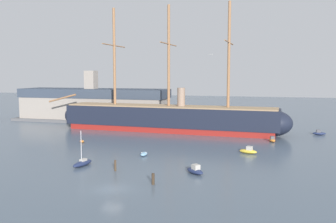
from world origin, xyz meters
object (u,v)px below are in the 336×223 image
(dinghy_mid_left, at_px, (82,141))
(seagull_in_flight, at_px, (210,54))
(motorboat_foreground_right, at_px, (195,170))
(sailboat_distant_centre, at_px, (203,121))
(mooring_piling_left_pair, at_px, (153,179))
(motorboat_mid_right, at_px, (248,151))
(motorboat_far_right, at_px, (319,133))
(mooring_piling_nearest, at_px, (115,166))
(dockside_warehouse_left, at_px, (94,105))
(motorboat_alongside_stern, at_px, (272,140))
(sailboat_foreground_left, at_px, (83,163))
(tall_ship, at_px, (169,118))
(motorboat_far_left, at_px, (110,121))
(dinghy_near_centre, at_px, (144,154))

(dinghy_mid_left, height_order, seagull_in_flight, seagull_in_flight)
(motorboat_foreground_right, relative_size, sailboat_distant_centre, 0.70)
(sailboat_distant_centre, bearing_deg, mooring_piling_left_pair, -86.02)
(motorboat_mid_right, bearing_deg, sailboat_distant_centre, 111.29)
(motorboat_far_right, distance_m, mooring_piling_nearest, 54.77)
(mooring_piling_left_pair, relative_size, dockside_warehouse_left, 0.03)
(dockside_warehouse_left, bearing_deg, seagull_in_flight, -37.40)
(sailboat_distant_centre, bearing_deg, mooring_piling_nearest, -93.21)
(dinghy_mid_left, distance_m, motorboat_alongside_stern, 40.84)
(dinghy_mid_left, relative_size, dockside_warehouse_left, 0.04)
(motorboat_mid_right, bearing_deg, seagull_in_flight, 156.46)
(sailboat_foreground_left, distance_m, mooring_piling_nearest, 6.41)
(tall_ship, height_order, mooring_piling_left_pair, tall_ship)
(sailboat_foreground_left, xyz_separation_m, motorboat_far_left, (-17.04, 47.30, 0.13))
(motorboat_far_right, bearing_deg, sailboat_distant_centre, 155.26)
(dinghy_near_centre, relative_size, dockside_warehouse_left, 0.05)
(tall_ship, distance_m, seagull_in_flight, 26.82)
(motorboat_far_left, xyz_separation_m, seagull_in_flight, (34.04, -27.50, 17.69))
(tall_ship, height_order, sailboat_foreground_left, tall_ship)
(motorboat_mid_right, bearing_deg, motorboat_alongside_stern, 72.19)
(motorboat_far_right, height_order, sailboat_distant_centre, sailboat_distant_centre)
(dinghy_near_centre, relative_size, motorboat_alongside_stern, 0.83)
(tall_ship, relative_size, dockside_warehouse_left, 1.31)
(dinghy_near_centre, bearing_deg, motorboat_mid_right, 20.79)
(tall_ship, height_order, mooring_piling_nearest, tall_ship)
(motorboat_mid_right, distance_m, motorboat_far_left, 52.03)
(motorboat_far_right, distance_m, mooring_piling_left_pair, 54.67)
(motorboat_foreground_right, bearing_deg, dinghy_near_centre, 140.40)
(tall_ship, height_order, motorboat_foreground_right, tall_ship)
(motorboat_far_left, xyz_separation_m, mooring_piling_left_pair, (30.81, -53.53, 0.14))
(dinghy_near_centre, height_order, motorboat_far_left, motorboat_far_left)
(motorboat_far_right, height_order, mooring_piling_nearest, mooring_piling_nearest)
(dinghy_mid_left, xyz_separation_m, motorboat_far_right, (49.96, 23.82, 0.21))
(tall_ship, height_order, dinghy_near_centre, tall_ship)
(dinghy_near_centre, height_order, motorboat_alongside_stern, motorboat_alongside_stern)
(dinghy_mid_left, bearing_deg, motorboat_foreground_right, -32.02)
(motorboat_alongside_stern, bearing_deg, motorboat_foreground_right, -110.60)
(tall_ship, xyz_separation_m, motorboat_foreground_right, (14.35, -37.38, -2.95))
(motorboat_far_left, height_order, seagull_in_flight, seagull_in_flight)
(mooring_piling_left_pair, distance_m, dockside_warehouse_left, 68.89)
(motorboat_foreground_right, distance_m, dinghy_near_centre, 14.46)
(motorboat_alongside_stern, relative_size, seagull_in_flight, 2.90)
(motorboat_mid_right, bearing_deg, mooring_piling_left_pair, -116.01)
(motorboat_far_right, xyz_separation_m, dockside_warehouse_left, (-64.03, 9.44, 4.56))
(motorboat_far_left, bearing_deg, mooring_piling_nearest, -64.45)
(dinghy_mid_left, bearing_deg, dinghy_near_centre, -26.21)
(sailboat_foreground_left, relative_size, dockside_warehouse_left, 0.11)
(sailboat_foreground_left, xyz_separation_m, motorboat_alongside_stern, (29.10, 29.75, -0.05))
(mooring_piling_nearest, height_order, seagull_in_flight, seagull_in_flight)
(mooring_piling_nearest, bearing_deg, seagull_in_flight, 63.12)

